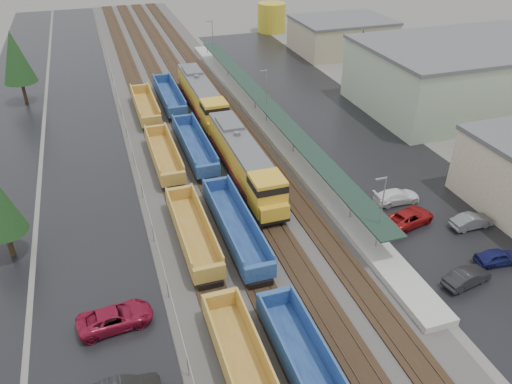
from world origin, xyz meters
TOP-DOWN VIEW (x-y plane):
  - ballast_strip at (0.00, 60.00)m, footprint 20.00×160.00m
  - trackbed at (-0.00, 60.00)m, footprint 14.60×160.00m
  - west_parking_lot at (-15.00, 60.00)m, footprint 10.00×160.00m
  - west_road at (-25.00, 60.00)m, footprint 9.00×160.00m
  - east_commuter_lot at (19.00, 50.00)m, footprint 16.00×100.00m
  - station_platform at (9.50, 50.01)m, footprint 3.00×80.00m
  - chainlink_fence at (-9.50, 58.44)m, footprint 0.08×160.04m
  - industrial_buildings at (37.76, 45.85)m, footprint 32.52×75.30m
  - tree_west_far at (-23.00, 70.00)m, footprint 4.84×4.84m
  - tree_east at (28.00, 58.00)m, footprint 4.40×4.40m
  - locomotive_lead at (2.00, 35.98)m, footprint 3.22×21.23m
  - locomotive_trail at (2.00, 56.98)m, footprint 3.22×21.23m
  - well_string_yellow at (-6.00, 26.62)m, footprint 2.79×79.18m
  - well_string_blue at (-2.00, 26.29)m, footprint 2.80×87.70m
  - storage_tank at (28.21, 99.74)m, footprint 6.31×6.31m
  - parked_car_west_c at (-13.81, 18.33)m, footprint 3.13×5.87m
  - parked_car_east_a at (14.59, 13.81)m, footprint 2.31×4.64m
  - parked_car_east_b at (14.91, 22.96)m, footprint 3.80×5.96m
  - parked_car_east_c at (15.94, 26.81)m, footprint 2.20×5.10m
  - parked_car_east_d at (19.02, 15.22)m, footprint 2.17×4.28m
  - parked_car_east_e at (20.46, 20.55)m, footprint 1.55×4.32m

SIDE VIEW (x-z plane):
  - west_parking_lot at x=-15.00m, z-range 0.00..0.02m
  - west_road at x=-25.00m, z-range 0.00..0.02m
  - east_commuter_lot at x=19.00m, z-range 0.00..0.02m
  - ballast_strip at x=0.00m, z-range 0.00..0.08m
  - trackbed at x=0.00m, z-range 0.05..0.27m
  - parked_car_east_d at x=19.02m, z-range 0.00..1.40m
  - parked_car_east_e at x=20.46m, z-range 0.00..1.42m
  - parked_car_east_a at x=14.59m, z-range 0.00..1.46m
  - parked_car_east_c at x=15.94m, z-range 0.00..1.46m
  - station_platform at x=9.50m, z-range -3.27..4.73m
  - parked_car_east_b at x=14.91m, z-range 0.00..1.53m
  - parked_car_west_c at x=-13.81m, z-range 0.00..1.57m
  - well_string_yellow at x=-6.00m, z-range -0.02..2.45m
  - well_string_blue at x=-2.00m, z-range -0.02..2.47m
  - chainlink_fence at x=-9.50m, z-range 0.60..2.62m
  - locomotive_lead at x=2.00m, z-range 0.14..4.95m
  - locomotive_trail at x=2.00m, z-range 0.14..4.95m
  - storage_tank at x=28.21m, z-range 0.00..6.31m
  - industrial_buildings at x=37.76m, z-range -0.50..9.00m
  - tree_east at x=28.00m, z-range 1.47..11.47m
  - tree_west_far at x=-23.00m, z-range 1.62..12.62m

